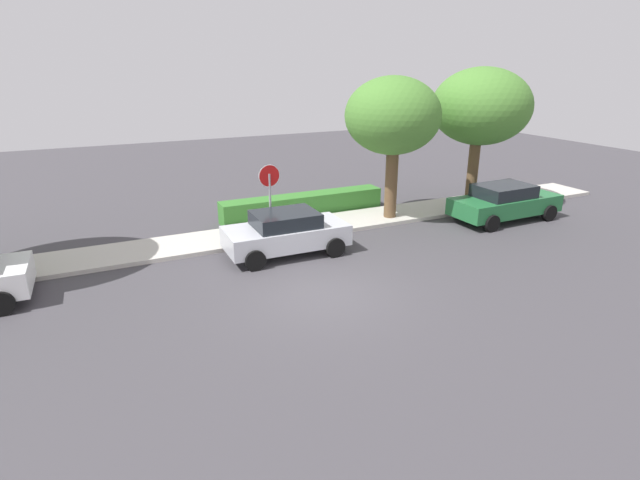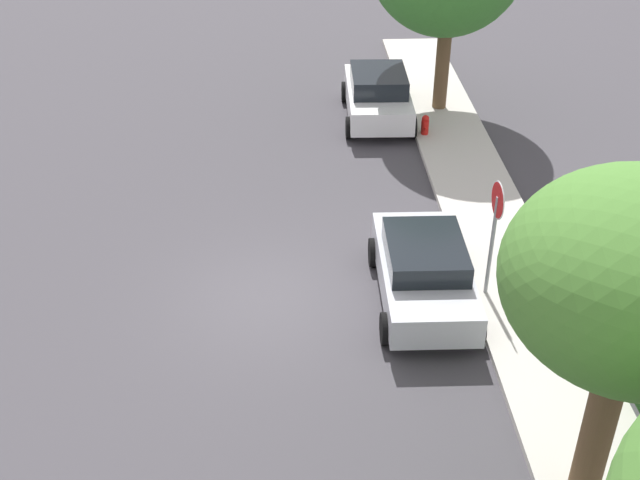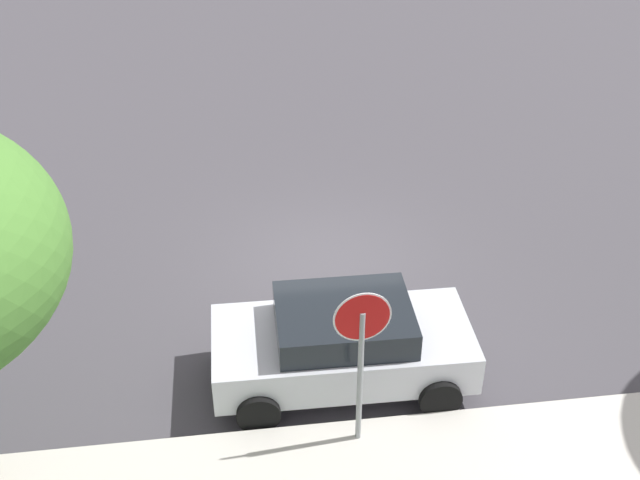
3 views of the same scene
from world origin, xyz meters
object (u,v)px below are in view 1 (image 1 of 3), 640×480
Objects in this scene: street_tree_far at (393,117)px; fire_hydrant at (14,270)px; parked_car_silver at (286,232)px; parked_car_green at (505,202)px; street_tree_mid_block at (481,107)px; stop_sign at (270,190)px.

street_tree_far reaches higher than fire_hydrant.
street_tree_far reaches higher than parked_car_silver.
parked_car_silver is 0.72× the size of street_tree_far.
parked_car_green is at bearing -25.59° from street_tree_far.
fire_hydrant is at bearing -177.90° from street_tree_far.
street_tree_far is (-4.33, -0.12, -0.18)m from street_tree_mid_block.
parked_car_silver is at bearing -9.38° from fire_hydrant.
stop_sign is at bearing 91.07° from parked_car_silver.
parked_car_green is at bearing -9.60° from stop_sign.
parked_car_green is at bearing -96.15° from street_tree_mid_block.
stop_sign is 0.50× the size of street_tree_far.
parked_car_green is 6.25× the size of fire_hydrant.
parked_car_silver is (0.02, -1.34, -1.12)m from stop_sign.
fire_hydrant is at bearing -178.04° from street_tree_mid_block.
street_tree_far is at bearing 2.10° from fire_hydrant.
stop_sign is at bearing -175.30° from street_tree_far.
street_tree_far is 13.33m from fire_hydrant.
street_tree_mid_block is at bearing 3.24° from stop_sign.
parked_car_silver is at bearing -168.72° from street_tree_mid_block.
parked_car_silver is at bearing -88.93° from stop_sign.
stop_sign reaches higher than parked_car_silver.
fire_hydrant is (-7.75, -0.05, -1.50)m from stop_sign.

